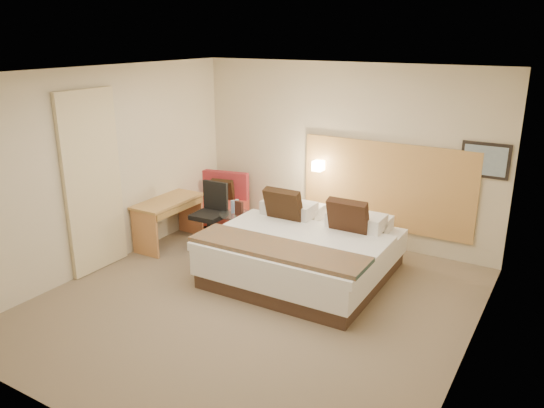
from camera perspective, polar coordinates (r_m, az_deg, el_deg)
The scene contains 20 objects.
floor at distance 6.50m, azimuth -1.80°, elevation -10.61°, with size 4.80×5.00×0.02m, color #766550.
ceiling at distance 5.72m, azimuth -2.08°, elevation 14.05°, with size 4.80×5.00×0.02m, color white.
wall_back at distance 8.13m, azimuth 7.73°, elevation 5.39°, with size 4.80×0.02×2.70m, color beige.
wall_front at distance 4.23m, azimuth -20.81°, elevation -7.76°, with size 4.80×0.02×2.70m, color beige.
wall_left at distance 7.51m, azimuth -17.62°, elevation 3.66°, with size 0.02×5.00×2.70m, color beige.
wall_right at distance 5.15m, azimuth 21.28°, elevation -3.20°, with size 0.02×5.00×2.70m, color beige.
headboard_panel at distance 7.95m, azimuth 12.12°, elevation 1.88°, with size 2.60×0.04×1.30m, color tan.
art_frame at distance 7.53m, azimuth 21.96°, elevation 4.39°, with size 0.62×0.03×0.47m, color black.
art_canvas at distance 7.51m, azimuth 21.93°, elevation 4.36°, with size 0.54×0.01×0.39m, color gray.
lamp_arm at distance 8.23m, azimuth 5.18°, elevation 4.21°, with size 0.02×0.02×0.12m, color silver.
lamp_shade at distance 8.18m, azimuth 5.00°, elevation 4.13°, with size 0.15×0.15×0.15m, color #FFEDC6.
curtain at distance 7.35m, azimuth -18.70°, elevation 2.19°, with size 0.06×0.90×2.42m, color beige.
bottle_a at distance 7.87m, azimuth -4.25°, elevation -0.29°, with size 0.06×0.06×0.19m, color #8AA3D6.
bottle_b at distance 7.90m, azimuth -3.78°, elevation -0.20°, with size 0.06×0.06×0.19m, color #7CADC0.
menu_folder at distance 7.76m, azimuth -3.56°, elevation -0.47°, with size 0.13×0.05×0.21m, color #341A15.
bed at distance 7.04m, azimuth 3.50°, elevation -5.06°, with size 2.24×2.15×1.07m.
lounge_chair at distance 8.92m, azimuth -5.59°, elevation -0.09°, with size 0.94×0.86×0.86m.
side_table at distance 7.94m, azimuth -3.94°, elevation -2.69°, with size 0.53×0.53×0.54m.
desk at distance 8.13m, azimuth -10.99°, elevation -0.58°, with size 0.54×1.14×0.71m.
desk_chair at distance 8.04m, azimuth -6.59°, elevation -1.78°, with size 0.57×0.57×0.96m.
Camera 1 is at (3.10, -4.79, 3.11)m, focal length 35.00 mm.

